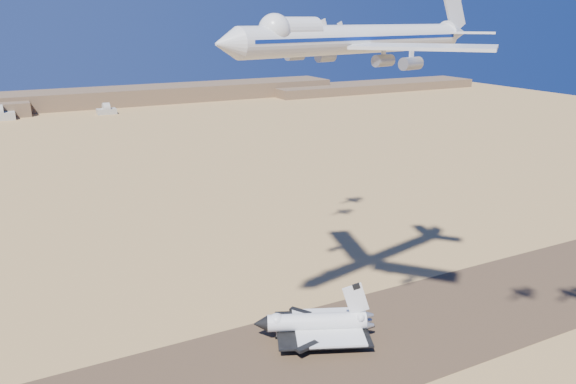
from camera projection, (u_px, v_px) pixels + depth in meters
name	position (u px, v px, depth m)	size (l,w,h in m)	color
ground	(269.00, 370.00, 157.65)	(1200.00, 1200.00, 0.00)	tan
runway	(269.00, 370.00, 157.64)	(600.00, 50.00, 0.06)	brown
ridgeline	(121.00, 99.00, 631.68)	(960.00, 90.00, 18.00)	brown
shuttle	(316.00, 324.00, 172.19)	(37.44, 31.47, 18.21)	silver
carrier_747	(352.00, 39.00, 139.38)	(89.22, 67.28, 22.19)	silver
crew_a	(358.00, 343.00, 169.03)	(0.59, 0.39, 1.62)	orange
crew_b	(352.00, 335.00, 173.49)	(0.81, 0.47, 1.66)	orange
crew_c	(350.00, 338.00, 171.52)	(1.01, 0.51, 1.72)	orange
chase_jet_e	(312.00, 27.00, 192.88)	(14.21, 7.82, 3.55)	silver
chase_jet_f	(328.00, 30.00, 212.83)	(16.38, 9.20, 4.11)	silver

